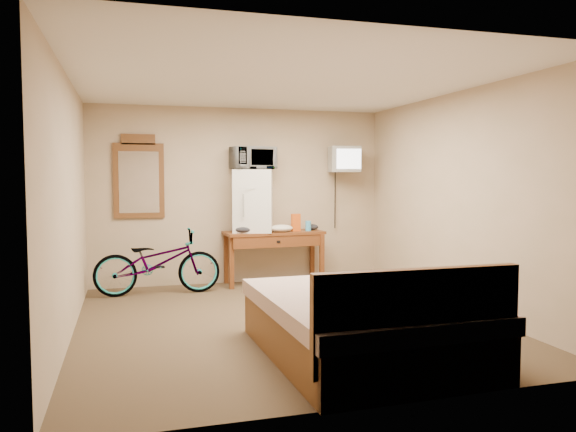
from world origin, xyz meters
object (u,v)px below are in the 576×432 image
at_px(crt_television, 344,159).
at_px(bed, 365,324).
at_px(wall_mirror, 139,178).
at_px(mini_fridge, 253,201).
at_px(bicycle, 158,262).
at_px(microwave, 253,158).
at_px(desk, 274,240).
at_px(blue_cup, 308,226).

bearing_deg(crt_television, bed, -108.82).
xyz_separation_m(crt_television, wall_mirror, (-2.90, 0.25, -0.26)).
height_order(mini_fridge, bicycle, mini_fridge).
distance_m(crt_television, bicycle, 3.03).
height_order(microwave, bed, microwave).
bearing_deg(wall_mirror, crt_television, -4.93).
height_order(desk, wall_mirror, wall_mirror).
bearing_deg(mini_fridge, bicycle, -166.05).
bearing_deg(bed, blue_cup, 79.98).
distance_m(desk, wall_mirror, 2.05).
bearing_deg(mini_fridge, wall_mirror, 172.37).
xyz_separation_m(wall_mirror, bicycle, (0.20, -0.54, -1.09)).
bearing_deg(mini_fridge, bed, -86.77).
bearing_deg(bicycle, mini_fridge, -76.74).
distance_m(mini_fridge, wall_mirror, 1.59).
height_order(crt_television, bed, crt_television).
height_order(wall_mirror, bicycle, wall_mirror).
relative_size(desk, microwave, 2.48).
bearing_deg(desk, bicycle, -170.74).
bearing_deg(bed, bicycle, 116.30).
xyz_separation_m(blue_cup, crt_television, (0.57, 0.06, 0.96)).
height_order(microwave, blue_cup, microwave).
distance_m(blue_cup, crt_television, 1.11).
distance_m(microwave, bed, 3.75).
xyz_separation_m(desk, bicycle, (-1.63, -0.27, -0.21)).
bearing_deg(mini_fridge, crt_television, -1.82).
bearing_deg(wall_mirror, microwave, -7.63).
distance_m(wall_mirror, bicycle, 1.23).
height_order(desk, blue_cup, blue_cup).
bearing_deg(bed, microwave, 93.23).
bearing_deg(mini_fridge, microwave, 56.25).
bearing_deg(microwave, crt_television, -12.54).
xyz_separation_m(desk, wall_mirror, (-1.84, 0.27, 0.88)).
bearing_deg(bed, mini_fridge, 93.23).
distance_m(crt_television, bed, 3.88).
bearing_deg(crt_television, desk, -178.71).
xyz_separation_m(mini_fridge, microwave, (0.00, 0.00, 0.60)).
bearing_deg(bicycle, crt_television, -84.53).
bearing_deg(blue_cup, bicycle, -173.73).
distance_m(microwave, wall_mirror, 1.58).
xyz_separation_m(microwave, wall_mirror, (-1.54, 0.21, -0.27)).
relative_size(crt_television, bicycle, 0.36).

